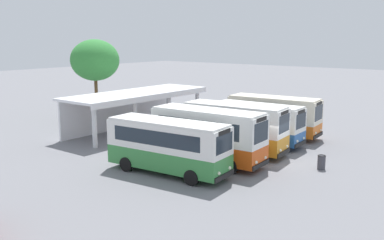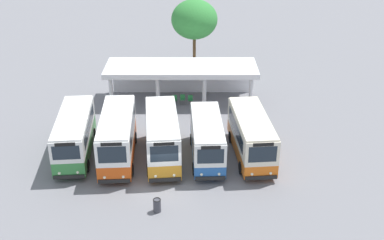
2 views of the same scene
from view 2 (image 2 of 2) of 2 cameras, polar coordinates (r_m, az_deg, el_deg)
name	(u,v)px [view 2 (image 2 of 2)]	position (r m, az deg, el deg)	size (l,w,h in m)	color
ground_plane	(162,187)	(32.61, -3.59, -7.90)	(180.00, 180.00, 0.00)	slate
city_bus_nearest_orange	(73,134)	(36.30, -13.88, -1.60)	(2.87, 7.87, 3.22)	black
city_bus_second_in_row	(116,136)	(35.11, -8.97, -1.84)	(2.68, 7.72, 3.53)	black
city_bus_middle_cream	(161,136)	(34.81, -3.69, -1.87)	(2.93, 7.54, 3.47)	black
city_bus_fourth_amber	(206,138)	(34.84, 1.64, -2.14)	(2.47, 7.07, 3.09)	black
city_bus_fifth_blue	(250,135)	(35.32, 6.88, -1.75)	(2.93, 7.63, 3.27)	black
terminal_canopy	(180,72)	(44.72, -1.42, 5.66)	(13.75, 4.62, 3.40)	silver
waiting_chair_end_by_column	(173,99)	(44.14, -2.22, 2.51)	(0.45, 0.45, 0.86)	slate
waiting_chair_second_from_end	(181,98)	(44.24, -1.28, 2.59)	(0.45, 0.45, 0.86)	slate
waiting_chair_middle_seat	(189,99)	(44.10, -0.35, 2.52)	(0.45, 0.45, 0.86)	slate
roadside_tree_behind_canopy	(193,20)	(49.77, 0.12, 11.80)	(4.70, 4.70, 7.87)	brown
litter_bin_apron	(156,205)	(30.19, -4.29, -10.03)	(0.49, 0.49, 0.90)	#3F3F47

